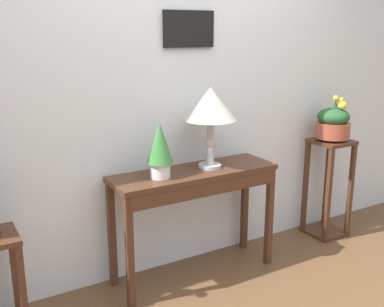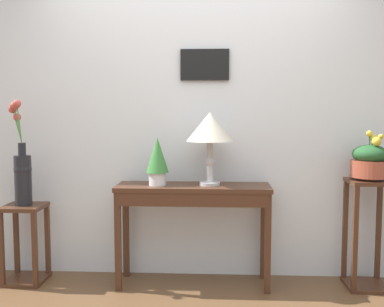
% 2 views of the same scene
% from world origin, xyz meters
% --- Properties ---
extents(back_wall_with_art, '(9.00, 0.13, 2.80)m').
position_xyz_m(back_wall_with_art, '(0.00, 1.36, 1.40)').
color(back_wall_with_art, silver).
rests_on(back_wall_with_art, ground).
extents(console_table, '(1.19, 0.37, 0.79)m').
position_xyz_m(console_table, '(-0.01, 1.07, 0.67)').
color(console_table, '#472819').
rests_on(console_table, ground).
extents(table_lamp, '(0.36, 0.36, 0.56)m').
position_xyz_m(table_lamp, '(0.12, 1.09, 1.22)').
color(table_lamp, '#B7B7BC').
rests_on(table_lamp, console_table).
extents(potted_plant_on_console, '(0.17, 0.17, 0.37)m').
position_xyz_m(potted_plant_on_console, '(-0.28, 1.06, 1.00)').
color(potted_plant_on_console, silver).
rests_on(potted_plant_on_console, console_table).
extents(pedestal_stand_left, '(0.31, 0.31, 0.63)m').
position_xyz_m(pedestal_stand_left, '(-1.35, 1.07, 0.31)').
color(pedestal_stand_left, '#472819').
rests_on(pedestal_stand_left, ground).
extents(flower_vase_tall_left, '(0.18, 0.17, 0.83)m').
position_xyz_m(flower_vase_tall_left, '(-1.35, 1.07, 0.91)').
color(flower_vase_tall_left, black).
rests_on(flower_vase_tall_left, pedestal_stand_left).
extents(pedestal_stand_right, '(0.31, 0.31, 0.85)m').
position_xyz_m(pedestal_stand_right, '(1.33, 1.10, 0.42)').
color(pedestal_stand_right, '#472819').
rests_on(pedestal_stand_right, ground).
extents(planter_bowl_wide_right, '(0.29, 0.29, 0.38)m').
position_xyz_m(planter_bowl_wide_right, '(1.33, 1.10, 0.99)').
color(planter_bowl_wide_right, '#9E4733').
rests_on(planter_bowl_wide_right, pedestal_stand_right).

